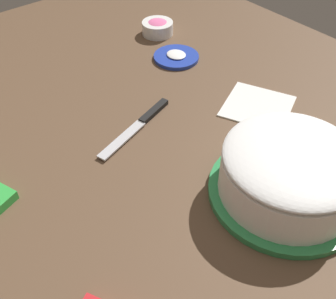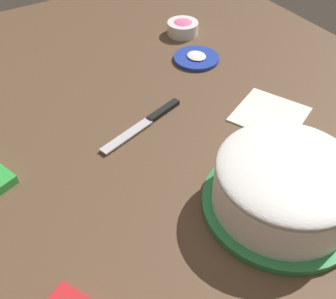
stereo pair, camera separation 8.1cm
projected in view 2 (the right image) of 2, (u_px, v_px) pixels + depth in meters
name	position (u px, v px, depth m)	size (l,w,h in m)	color
ground_plane	(117.00, 142.00, 0.88)	(1.54, 1.54, 0.00)	brown
frosted_cake	(285.00, 186.00, 0.72)	(0.28, 0.28, 0.12)	#339351
frosting_tub_lid	(196.00, 58.00, 1.12)	(0.12, 0.12, 0.02)	#233DAD
spreading_knife	(149.00, 120.00, 0.93)	(0.09, 0.23, 0.01)	silver
sprinkle_bowl_pink	(183.00, 27.00, 1.22)	(0.09, 0.09, 0.04)	white
paper_napkin	(270.00, 114.00, 0.95)	(0.15, 0.15, 0.01)	white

